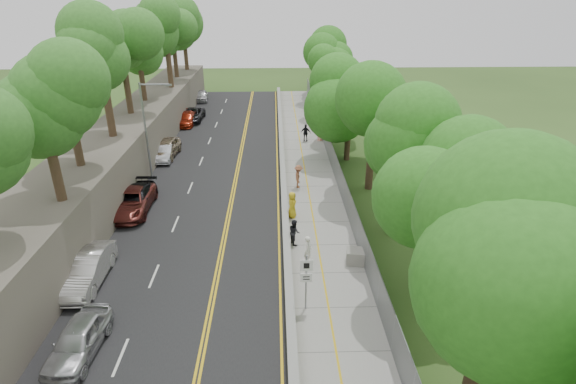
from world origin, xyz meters
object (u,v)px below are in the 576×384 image
Objects in this scene: person_far at (306,133)px; painter_0 at (292,205)px; concrete_block at (357,257)px; car_0 at (78,340)px; streetlight at (148,125)px; signpost at (306,276)px; construction_barrel at (320,136)px; car_1 at (86,270)px; car_2 at (131,201)px.

painter_0 is at bearing 95.44° from person_far.
painter_0 is 16.91m from person_far.
person_far reaches higher than concrete_block.
concrete_block is 14.87m from car_0.
signpost is at bearing -55.92° from streetlight.
streetlight reaches higher than car_0.
painter_0 is (-0.30, 9.77, -0.97)m from signpost.
concrete_block is at bearing -139.57° from painter_0.
streetlight reaches higher than person_far.
streetlight is 13.84m from painter_0.
construction_barrel is 28.50m from car_1.
car_0 reaches higher than construction_barrel.
painter_0 is (11.35, -1.22, 0.16)m from car_2.
streetlight is at bearing 98.05° from car_0.
signpost is at bearing -12.48° from car_1.
signpost is 5.35m from concrete_block.
streetlight is 9.39× the size of construction_barrel.
signpost is 1.65× the size of painter_0.
car_0 is at bearing -73.15° from car_1.
concrete_block is 0.24× the size of car_1.
concrete_block is 16.47m from car_2.
signpost is at bearing -129.22° from concrete_block.
signpost is 9.83m from painter_0.
painter_0 is at bearing 55.73° from car_0.
signpost reaches higher than car_1.
concrete_block is (3.25, 3.98, -1.50)m from signpost.
streetlight is at bearing 89.14° from car_1.
signpost is 2.49× the size of concrete_block.
car_1 is (-0.14, -14.50, -3.76)m from streetlight.
concrete_block is at bearing -26.21° from car_2.
car_2 is at bearing -91.31° from streetlight.
concrete_block is 0.70× the size of person_far.
car_2 is at bearing 89.69° from car_1.
car_0 is at bearing -114.29° from construction_barrel.
car_1 is at bearing 167.84° from signpost.
car_2 is (-14.90, 7.01, 0.36)m from concrete_block.
car_1 reaches higher than concrete_block.
car_1 reaches higher than construction_barrel.
painter_0 is at bearing 32.30° from car_1.
streetlight is at bearing 66.07° from painter_0.
car_2 is (-0.14, -6.02, -3.81)m from streetlight.
person_far is (13.40, 24.05, 0.07)m from car_1.
car_0 is (-13.30, -29.47, 0.29)m from construction_barrel.
car_2 is 11.42m from painter_0.
car_2 reaches higher than car_0.
construction_barrel is at bearing 45.68° from car_2.
streetlight reaches higher than construction_barrel.
person_far is at bearing 1.96° from painter_0.
car_2 is (-11.65, 10.99, -1.13)m from signpost.
streetlight is 16.75m from person_far.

